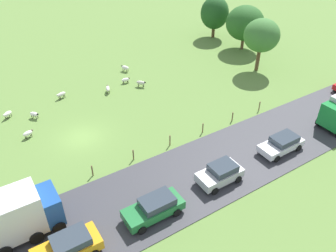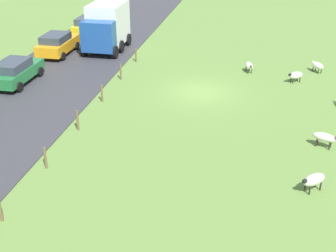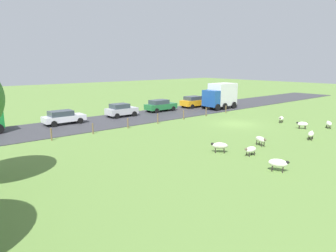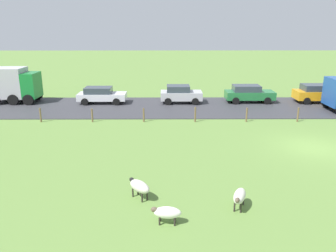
{
  "view_description": "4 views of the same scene",
  "coord_description": "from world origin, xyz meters",
  "px_view_note": "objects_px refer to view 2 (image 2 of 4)",
  "views": [
    {
      "loc": [
        26.93,
        -7.13,
        19.86
      ],
      "look_at": [
        4.55,
        7.1,
        1.39
      ],
      "focal_mm": 36.14,
      "sensor_mm": 36.0,
      "label": 1
    },
    {
      "loc": [
        -3.36,
        26.65,
        10.97
      ],
      "look_at": [
        0.6,
        7.5,
        1.19
      ],
      "focal_mm": 48.34,
      "sensor_mm": 36.0,
      "label": 2
    },
    {
      "loc": [
        -20.24,
        26.71,
        6.51
      ],
      "look_at": [
        1.76,
        8.38,
        0.59
      ],
      "focal_mm": 32.21,
      "sensor_mm": 36.0,
      "label": 3
    },
    {
      "loc": [
        -18.95,
        8.81,
        7.05
      ],
      "look_at": [
        0.53,
        8.7,
        1.2
      ],
      "focal_mm": 36.13,
      "sensor_mm": 36.0,
      "label": 4
    }
  ],
  "objects_px": {
    "sheep_3": "(314,180)",
    "car_2": "(57,44)",
    "sheep_1": "(317,66)",
    "sheep_6": "(325,138)",
    "sheep_4": "(249,66)",
    "car_3": "(15,71)",
    "car_5": "(88,25)",
    "truck_0": "(107,26)",
    "sheep_5": "(296,75)"
  },
  "relations": [
    {
      "from": "truck_0",
      "to": "car_3",
      "type": "distance_m",
      "value": 9.19
    },
    {
      "from": "sheep_4",
      "to": "sheep_3",
      "type": "bearing_deg",
      "value": 102.91
    },
    {
      "from": "car_5",
      "to": "sheep_4",
      "type": "bearing_deg",
      "value": 153.68
    },
    {
      "from": "sheep_6",
      "to": "sheep_5",
      "type": "bearing_deg",
      "value": -83.55
    },
    {
      "from": "car_2",
      "to": "sheep_4",
      "type": "bearing_deg",
      "value": 176.27
    },
    {
      "from": "truck_0",
      "to": "car_5",
      "type": "distance_m",
      "value": 5.55
    },
    {
      "from": "sheep_4",
      "to": "car_3",
      "type": "height_order",
      "value": "car_3"
    },
    {
      "from": "sheep_4",
      "to": "car_2",
      "type": "xyz_separation_m",
      "value": [
        14.92,
        -0.97,
        0.45
      ]
    },
    {
      "from": "sheep_4",
      "to": "car_2",
      "type": "height_order",
      "value": "car_2"
    },
    {
      "from": "sheep_6",
      "to": "car_5",
      "type": "distance_m",
      "value": 25.82
    },
    {
      "from": "truck_0",
      "to": "car_3",
      "type": "height_order",
      "value": "truck_0"
    },
    {
      "from": "car_3",
      "to": "car_5",
      "type": "bearing_deg",
      "value": -91.15
    },
    {
      "from": "sheep_5",
      "to": "car_2",
      "type": "distance_m",
      "value": 18.21
    },
    {
      "from": "sheep_5",
      "to": "sheep_1",
      "type": "bearing_deg",
      "value": -124.22
    },
    {
      "from": "truck_0",
      "to": "car_2",
      "type": "bearing_deg",
      "value": 30.1
    },
    {
      "from": "sheep_1",
      "to": "sheep_3",
      "type": "xyz_separation_m",
      "value": [
        1.46,
        15.29,
        0.06
      ]
    },
    {
      "from": "sheep_5",
      "to": "truck_0",
      "type": "distance_m",
      "value": 15.33
    },
    {
      "from": "sheep_5",
      "to": "car_5",
      "type": "distance_m",
      "value": 19.9
    },
    {
      "from": "truck_0",
      "to": "car_3",
      "type": "bearing_deg",
      "value": 67.25
    },
    {
      "from": "sheep_3",
      "to": "car_2",
      "type": "xyz_separation_m",
      "value": [
        18.2,
        -15.3,
        0.38
      ]
    },
    {
      "from": "sheep_5",
      "to": "sheep_3",
      "type": "bearing_deg",
      "value": 90.69
    },
    {
      "from": "sheep_4",
      "to": "car_5",
      "type": "relative_size",
      "value": 0.28
    },
    {
      "from": "truck_0",
      "to": "car_2",
      "type": "distance_m",
      "value": 4.11
    },
    {
      "from": "car_3",
      "to": "sheep_1",
      "type": "bearing_deg",
      "value": -162.03
    },
    {
      "from": "sheep_1",
      "to": "sheep_6",
      "type": "relative_size",
      "value": 0.86
    },
    {
      "from": "sheep_3",
      "to": "sheep_6",
      "type": "bearing_deg",
      "value": -101.88
    },
    {
      "from": "sheep_4",
      "to": "car_2",
      "type": "distance_m",
      "value": 14.96
    },
    {
      "from": "sheep_3",
      "to": "car_3",
      "type": "distance_m",
      "value": 20.34
    },
    {
      "from": "truck_0",
      "to": "sheep_4",
      "type": "bearing_deg",
      "value": 165.53
    },
    {
      "from": "sheep_6",
      "to": "car_3",
      "type": "bearing_deg",
      "value": -14.21
    },
    {
      "from": "sheep_1",
      "to": "sheep_6",
      "type": "height_order",
      "value": "sheep_6"
    },
    {
      "from": "sheep_1",
      "to": "car_3",
      "type": "height_order",
      "value": "car_3"
    },
    {
      "from": "sheep_6",
      "to": "truck_0",
      "type": "bearing_deg",
      "value": -40.34
    },
    {
      "from": "sheep_3",
      "to": "car_2",
      "type": "bearing_deg",
      "value": -40.05
    },
    {
      "from": "sheep_6",
      "to": "truck_0",
      "type": "xyz_separation_m",
      "value": [
        15.62,
        -13.26,
        1.45
      ]
    },
    {
      "from": "sheep_6",
      "to": "car_2",
      "type": "bearing_deg",
      "value": -30.61
    },
    {
      "from": "sheep_1",
      "to": "sheep_4",
      "type": "height_order",
      "value": "sheep_1"
    },
    {
      "from": "sheep_1",
      "to": "sheep_4",
      "type": "relative_size",
      "value": 0.97
    },
    {
      "from": "car_2",
      "to": "sheep_3",
      "type": "bearing_deg",
      "value": 139.95
    },
    {
      "from": "sheep_3",
      "to": "sheep_4",
      "type": "bearing_deg",
      "value": -77.09
    },
    {
      "from": "car_2",
      "to": "sheep_6",
      "type": "bearing_deg",
      "value": 149.39
    },
    {
      "from": "sheep_1",
      "to": "car_2",
      "type": "distance_m",
      "value": 19.67
    },
    {
      "from": "sheep_1",
      "to": "sheep_5",
      "type": "relative_size",
      "value": 1.01
    },
    {
      "from": "sheep_1",
      "to": "car_5",
      "type": "distance_m",
      "value": 20.51
    },
    {
      "from": "car_3",
      "to": "car_5",
      "type": "relative_size",
      "value": 1.1
    },
    {
      "from": "sheep_3",
      "to": "car_5",
      "type": "xyz_separation_m",
      "value": [
        18.04,
        -21.63,
        0.31
      ]
    },
    {
      "from": "sheep_3",
      "to": "sheep_5",
      "type": "height_order",
      "value": "sheep_3"
    },
    {
      "from": "sheep_5",
      "to": "sheep_4",
      "type": "bearing_deg",
      "value": -24.36
    },
    {
      "from": "sheep_6",
      "to": "car_2",
      "type": "height_order",
      "value": "car_2"
    },
    {
      "from": "sheep_1",
      "to": "sheep_3",
      "type": "height_order",
      "value": "sheep_3"
    }
  ]
}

